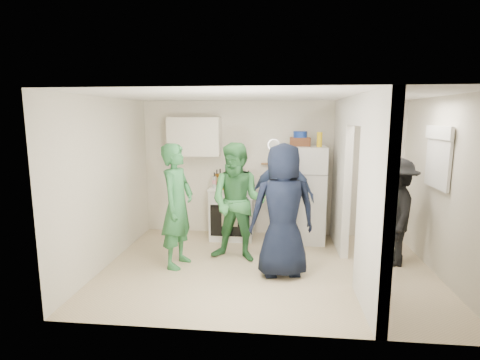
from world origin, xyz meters
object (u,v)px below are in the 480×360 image
object	(u,v)px
person_green_center	(238,203)
yellow_cup_stack_top	(320,140)
person_denim	(282,197)
person_green_left	(177,206)
person_navy	(283,211)
wicker_basket	(300,142)
blue_bowl	(300,134)
person_nook	(396,212)
stove	(232,212)
fridge	(304,194)

from	to	relation	value
person_green_center	yellow_cup_stack_top	bearing A→B (deg)	45.84
person_denim	person_green_left	bearing A→B (deg)	-140.48
person_denim	person_navy	bearing A→B (deg)	-80.12
yellow_cup_stack_top	wicker_basket	bearing A→B (deg)	154.89
blue_bowl	yellow_cup_stack_top	bearing A→B (deg)	-25.11
wicker_basket	blue_bowl	xyz separation A→B (m)	(0.00, 0.00, 0.13)
person_denim	person_nook	world-z (taller)	person_denim
blue_bowl	wicker_basket	bearing A→B (deg)	0.00
stove	person_nook	bearing A→B (deg)	-21.02
person_green_left	person_nook	bearing A→B (deg)	-72.30
stove	person_nook	distance (m)	2.79
blue_bowl	yellow_cup_stack_top	distance (m)	0.36
blue_bowl	person_green_left	distance (m)	2.52
fridge	person_nook	xyz separation A→B (m)	(1.28, -0.96, -0.04)
stove	person_denim	distance (m)	1.11
fridge	person_green_left	distance (m)	2.37
stove	person_green_center	size ratio (longest dim) A/B	0.52
wicker_basket	person_navy	xyz separation A→B (m)	(-0.30, -1.60, -0.84)
stove	wicker_basket	bearing A→B (deg)	0.96
wicker_basket	person_nook	distance (m)	1.97
fridge	wicker_basket	distance (m)	0.93
person_nook	fridge	bearing A→B (deg)	-117.13
yellow_cup_stack_top	person_green_left	world-z (taller)	yellow_cup_stack_top
person_green_center	person_denim	distance (m)	0.88
yellow_cup_stack_top	person_navy	bearing A→B (deg)	-113.19
wicker_basket	person_green_left	world-z (taller)	wicker_basket
person_green_left	person_green_center	distance (m)	0.92
person_denim	wicker_basket	bearing A→B (deg)	69.50
wicker_basket	fridge	bearing A→B (deg)	-26.57
fridge	person_nook	world-z (taller)	fridge
wicker_basket	person_green_left	distance (m)	2.47
yellow_cup_stack_top	person_green_center	distance (m)	1.84
person_green_left	fridge	bearing A→B (deg)	-44.36
wicker_basket	person_denim	size ratio (longest dim) A/B	0.19
stove	person_green_left	xyz separation A→B (m)	(-0.64, -1.38, 0.44)
wicker_basket	person_denim	bearing A→B (deg)	-120.24
person_green_center	person_nook	distance (m)	2.37
stove	person_green_left	distance (m)	1.59
yellow_cup_stack_top	person_denim	distance (m)	1.18
person_green_center	person_denim	xyz separation A→B (m)	(0.68, 0.57, -0.02)
blue_bowl	person_denim	distance (m)	1.17
blue_bowl	person_green_left	xyz separation A→B (m)	(-1.84, -1.40, -0.99)
fridge	person_denim	xyz separation A→B (m)	(-0.40, -0.47, 0.05)
blue_bowl	person_green_left	world-z (taller)	blue_bowl
yellow_cup_stack_top	fridge	bearing A→B (deg)	155.56
blue_bowl	person_navy	world-z (taller)	blue_bowl
person_green_center	person_denim	size ratio (longest dim) A/B	1.02
stove	person_green_left	size ratio (longest dim) A/B	0.52
fridge	person_green_center	bearing A→B (deg)	-136.11
blue_bowl	person_nook	distance (m)	2.03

